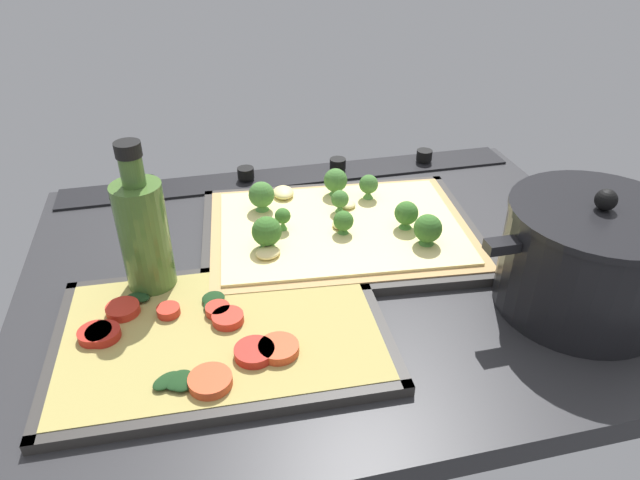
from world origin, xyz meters
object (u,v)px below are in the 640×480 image
Objects in this scene: baking_tray_front at (340,234)px; baking_tray_back at (222,336)px; cooking_pot at (588,259)px; veggie_pizza_back at (216,333)px; broccoli_pizza at (338,225)px; oil_bottle at (145,236)px.

baking_tray_front is 25.68cm from baking_tray_back.
baking_tray_front is 32.74cm from cooking_pot.
baking_tray_front and baking_tray_back have the same top height.
baking_tray_back is 0.99cm from veggie_pizza_back.
broccoli_pizza is at bearing -42.13° from cooking_pot.
broccoli_pizza reaches higher than veggie_pizza_back.
veggie_pizza_back is at bearing 43.52° from baking_tray_front.
veggie_pizza_back is at bearing 20.24° from baking_tray_back.
cooking_pot reaches higher than veggie_pizza_back.
cooking_pot is (-42.33, 3.63, 6.28)cm from baking_tray_back.
baking_tray_back is at bearing -159.76° from veggie_pizza_back.
baking_tray_front is 1.10× the size of baking_tray_back.
veggie_pizza_back is at bearing -4.54° from cooking_pot.
oil_bottle is at bearing 16.27° from broccoli_pizza.
baking_tray_back is 1.88× the size of oil_bottle.
cooking_pot is 51.86cm from oil_bottle.
cooking_pot reaches higher than broccoli_pizza.
baking_tray_back is 1.41× the size of cooking_pot.
oil_bottle reaches higher than baking_tray_front.
cooking_pot is at bearing 138.00° from baking_tray_front.
baking_tray_front is at bearing -164.57° from oil_bottle.
broccoli_pizza is at bearing -163.73° from oil_bottle.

